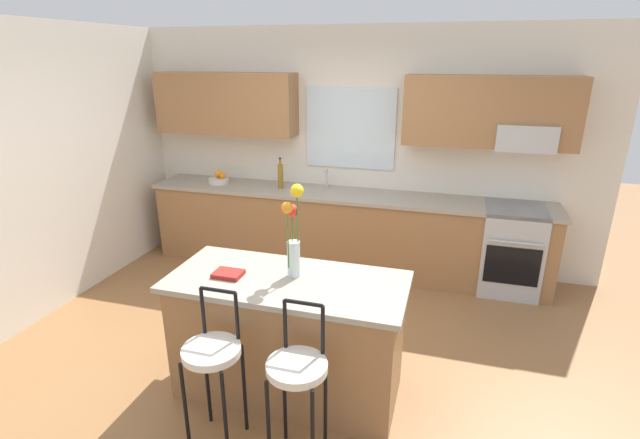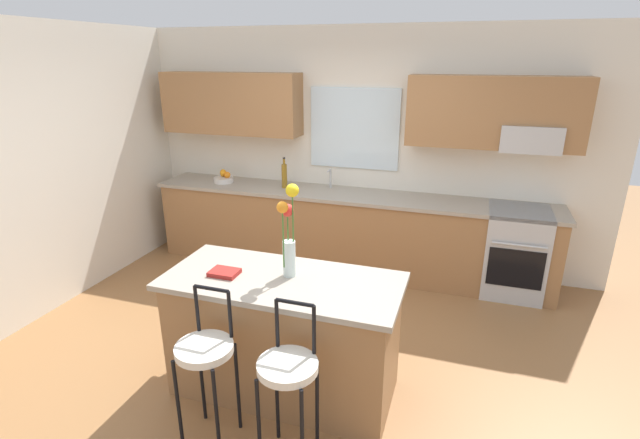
% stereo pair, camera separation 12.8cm
% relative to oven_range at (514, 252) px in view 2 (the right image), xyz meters
% --- Properties ---
extents(ground_plane, '(14.00, 14.00, 0.00)m').
position_rel_oven_range_xyz_m(ground_plane, '(-1.82, -1.68, -0.46)').
color(ground_plane, olive).
extents(wall_left, '(0.12, 4.60, 2.70)m').
position_rel_oven_range_xyz_m(wall_left, '(-4.38, -1.38, 0.89)').
color(wall_left, silver).
rests_on(wall_left, ground).
extents(back_wall_assembly, '(5.60, 0.50, 2.70)m').
position_rel_oven_range_xyz_m(back_wall_assembly, '(-1.78, 0.31, 1.05)').
color(back_wall_assembly, silver).
rests_on(back_wall_assembly, ground).
extents(counter_run, '(4.56, 0.64, 0.92)m').
position_rel_oven_range_xyz_m(counter_run, '(-1.82, 0.02, 0.01)').
color(counter_run, '#996B42').
rests_on(counter_run, ground).
extents(sink_faucet, '(0.02, 0.13, 0.23)m').
position_rel_oven_range_xyz_m(sink_faucet, '(-2.06, 0.17, 0.60)').
color(sink_faucet, '#B7BABC').
rests_on(sink_faucet, counter_run).
extents(oven_range, '(0.60, 0.64, 0.92)m').
position_rel_oven_range_xyz_m(oven_range, '(0.00, 0.00, 0.00)').
color(oven_range, '#B7BABC').
rests_on(oven_range, ground).
extents(kitchen_island, '(1.67, 0.76, 0.92)m').
position_rel_oven_range_xyz_m(kitchen_island, '(-1.69, -2.16, 0.00)').
color(kitchen_island, '#996B42').
rests_on(kitchen_island, ground).
extents(bar_stool_near, '(0.36, 0.36, 1.04)m').
position_rel_oven_range_xyz_m(bar_stool_near, '(-1.97, -2.75, 0.18)').
color(bar_stool_near, black).
rests_on(bar_stool_near, ground).
extents(bar_stool_middle, '(0.36, 0.36, 1.04)m').
position_rel_oven_range_xyz_m(bar_stool_middle, '(-1.42, -2.75, 0.18)').
color(bar_stool_middle, black).
rests_on(bar_stool_middle, ground).
extents(flower_vase, '(0.14, 0.14, 0.67)m').
position_rel_oven_range_xyz_m(flower_vase, '(-1.66, -2.10, 0.78)').
color(flower_vase, silver).
rests_on(flower_vase, kitchen_island).
extents(cookbook, '(0.20, 0.15, 0.03)m').
position_rel_oven_range_xyz_m(cookbook, '(-2.10, -2.23, 0.48)').
color(cookbook, maroon).
rests_on(cookbook, kitchen_island).
extents(fruit_bowl_oranges, '(0.24, 0.24, 0.16)m').
position_rel_oven_range_xyz_m(fruit_bowl_oranges, '(-3.37, 0.03, 0.51)').
color(fruit_bowl_oranges, silver).
rests_on(fruit_bowl_oranges, counter_run).
extents(bottle_olive_oil, '(0.06, 0.06, 0.36)m').
position_rel_oven_range_xyz_m(bottle_olive_oil, '(-2.57, 0.02, 0.61)').
color(bottle_olive_oil, olive).
rests_on(bottle_olive_oil, counter_run).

